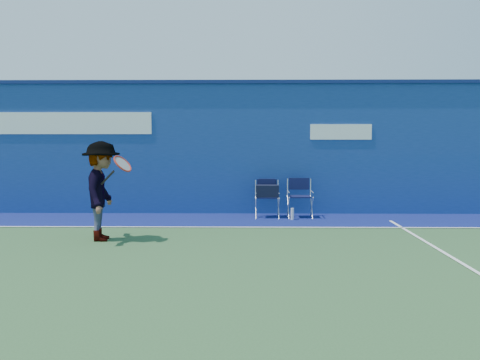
{
  "coord_description": "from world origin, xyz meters",
  "views": [
    {
      "loc": [
        1.45,
        -6.7,
        1.81
      ],
      "look_at": [
        1.32,
        2.6,
        1.0
      ],
      "focal_mm": 38.0,
      "sensor_mm": 36.0,
      "label": 1
    }
  ],
  "objects_px": {
    "water_bottle": "(292,214)",
    "tennis_player": "(102,191)",
    "directors_chair_right": "(300,205)",
    "directors_chair_left": "(267,201)"
  },
  "relations": [
    {
      "from": "directors_chair_left",
      "to": "directors_chair_right",
      "type": "xyz_separation_m",
      "value": [
        0.73,
        0.01,
        -0.09
      ]
    },
    {
      "from": "tennis_player",
      "to": "directors_chair_right",
      "type": "bearing_deg",
      "value": 34.01
    },
    {
      "from": "water_bottle",
      "to": "tennis_player",
      "type": "bearing_deg",
      "value": -148.31
    },
    {
      "from": "tennis_player",
      "to": "directors_chair_left",
      "type": "bearing_deg",
      "value": 39.95
    },
    {
      "from": "directors_chair_left",
      "to": "tennis_player",
      "type": "xyz_separation_m",
      "value": [
        -2.96,
        -2.48,
        0.5
      ]
    },
    {
      "from": "tennis_player",
      "to": "water_bottle",
      "type": "bearing_deg",
      "value": 31.69
    },
    {
      "from": "directors_chair_right",
      "to": "water_bottle",
      "type": "distance_m",
      "value": 0.41
    },
    {
      "from": "directors_chair_right",
      "to": "water_bottle",
      "type": "height_order",
      "value": "directors_chair_right"
    },
    {
      "from": "water_bottle",
      "to": "tennis_player",
      "type": "relative_size",
      "value": 0.15
    },
    {
      "from": "water_bottle",
      "to": "tennis_player",
      "type": "distance_m",
      "value": 4.16
    }
  ]
}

